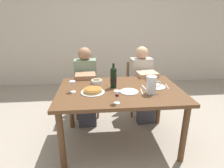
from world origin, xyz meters
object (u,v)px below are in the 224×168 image
Objects in this scene: dining_table at (120,96)px; diner_left at (86,83)px; wine_bottle at (113,77)px; salad_bowl at (151,78)px; olive_bowl at (97,81)px; wine_glass_left_diner at (117,94)px; chair_right at (138,84)px; wine_glass_right_diner at (73,84)px; water_pitcher at (151,86)px; dinner_plate_right_setting at (129,92)px; dinner_plate_left_setting at (156,87)px; baked_tart at (93,90)px; diner_right at (143,82)px; chair_left at (86,85)px.

diner_left is at bearing 123.98° from dining_table.
wine_bottle is 2.25× the size of salad_bowl.
diner_left is (-0.45, 0.66, -0.05)m from dining_table.
olive_bowl is (-0.76, -0.06, -0.00)m from salad_bowl.
chair_right is at bearing 67.82° from wine_glass_left_diner.
chair_right is at bearing 42.99° from wine_glass_right_diner.
olive_bowl is at bearing 146.94° from water_pitcher.
wine_glass_left_diner is at bearing 106.83° from diner_left.
dinner_plate_right_setting is at bearing -45.76° from wine_bottle.
chair_right is at bearing 58.22° from wine_bottle.
wine_bottle is 0.27m from dinner_plate_right_setting.
dinner_plate_left_setting reaches higher than dining_table.
wine_glass_right_diner reaches higher than dinner_plate_right_setting.
wine_glass_right_diner is 1.02m from dinner_plate_left_setting.
dining_table is at bearing -175.87° from dinner_plate_left_setting.
wine_bottle is 2.24× the size of wine_glass_left_diner.
chair_right is (0.52, 1.28, -0.36)m from wine_glass_left_diner.
water_pitcher is 1.48× the size of olive_bowl.
salad_bowl is 0.16× the size of chair_right.
chair_right is at bearing -167.17° from diner_left.
water_pitcher is at bearing -8.04° from wine_glass_right_diner.
diner_right reaches higher than baked_tart.
salad_bowl is 0.63× the size of dinner_plate_right_setting.
wine_glass_right_diner is at bearing -135.24° from olive_bowl.
salad_bowl is 1.00m from diner_left.
wine_glass_left_diner reaches higher than chair_left.
wine_bottle is 1.11× the size of baked_tart.
diner_left is (-0.36, 1.04, -0.24)m from wine_glass_left_diner.
baked_tart is 0.77m from diner_left.
chair_right is 0.26m from diner_right.
dinner_plate_right_setting is (0.18, 0.28, -0.09)m from wine_glass_left_diner.
chair_left is 0.75× the size of diner_left.
chair_left is 1.00× the size of chair_right.
chair_left is (-0.55, 1.00, -0.27)m from dinner_plate_right_setting.
baked_tart is at bearing 37.91° from diner_right.
chair_left is (-0.12, 0.97, -0.29)m from baked_tart.
wine_glass_left_diner is 0.63× the size of dinner_plate_right_setting.
chair_left is (-0.38, 0.83, -0.39)m from wine_bottle.
olive_bowl reaches higher than dinner_plate_left_setting.
diner_right reaches higher than wine_glass_right_diner.
diner_right reaches higher than water_pitcher.
water_pitcher is 0.24m from dinner_plate_left_setting.
wine_glass_left_diner is 0.12× the size of diner_left.
dinner_plate_right_setting is 0.25× the size of chair_right.
water_pitcher is at bearing 131.36° from diner_left.
dining_table is 0.42m from water_pitcher.
water_pitcher is 1.12m from chair_right.
dinner_plate_left_setting is at bearing 58.31° from water_pitcher.
baked_tart is 1.02m from chair_left.
wine_glass_left_diner is 1.03× the size of wine_glass_right_diner.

